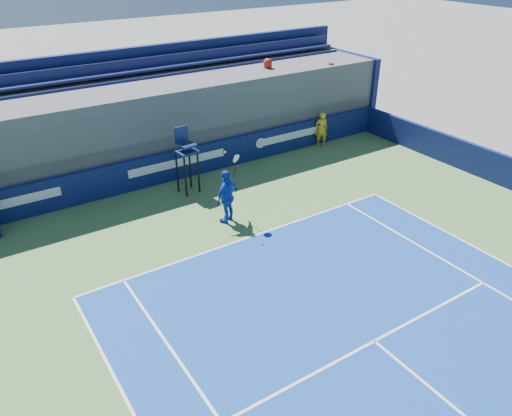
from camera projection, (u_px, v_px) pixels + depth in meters
ball_person at (321, 129)px, 22.28m from camera, size 0.67×0.58×1.56m
back_hoarding at (177, 165)px, 19.29m from camera, size 20.40×0.21×1.20m
umpire_chair at (186, 153)px, 17.87m from camera, size 0.77×0.77×2.48m
tennis_player at (227, 196)px, 16.21m from camera, size 1.17×0.87×2.57m
stadium_seating at (153, 120)px, 20.22m from camera, size 21.00×4.05×4.40m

